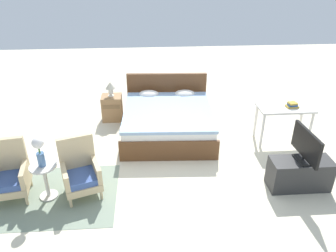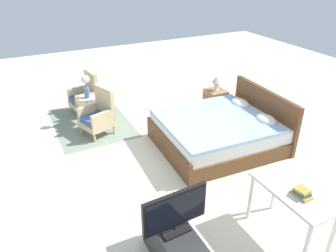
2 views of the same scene
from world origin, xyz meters
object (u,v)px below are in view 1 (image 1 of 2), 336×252
armchair_by_window_right (81,172)px  book_stack (292,105)px  armchair_by_window_left (9,175)px  vanity_desk (285,112)px  table_lamp (110,87)px  side_table (45,177)px  tv_flatscreen (306,146)px  bed (168,119)px  tv_stand (299,174)px  nightstand (112,108)px  flower_vase (39,149)px

armchair_by_window_right → book_stack: armchair_by_window_right is taller
armchair_by_window_left → vanity_desk: bearing=15.7°
armchair_by_window_left → table_lamp: bearing=62.3°
side_table → armchair_by_window_right: bearing=7.5°
tv_flatscreen → book_stack: tv_flatscreen is taller
bed → tv_stand: (1.97, -1.96, -0.05)m
side_table → book_stack: bearing=17.8°
nightstand → tv_stand: bearing=-40.0°
nightstand → flower_vase: bearing=-106.8°
bed → nightstand: bed is taller
armchair_by_window_left → side_table: 0.55m
side_table → armchair_by_window_left: bearing=172.6°
table_lamp → armchair_by_window_left: bearing=-117.7°
table_lamp → tv_flatscreen: (3.17, -2.66, -0.00)m
bed → vanity_desk: (2.23, -0.52, 0.34)m
nightstand → table_lamp: table_lamp is taller
book_stack → tv_flatscreen: bearing=-104.8°
side_table → tv_stand: (3.96, -0.03, -0.11)m
nightstand → tv_stand: (3.17, -2.66, -0.03)m
armchair_by_window_right → flower_vase: (-0.52, -0.07, 0.49)m
table_lamp → side_table: bearing=-106.8°
bed → armchair_by_window_left: size_ratio=2.36×
bed → table_lamp: bearing=150.0°
armchair_by_window_left → book_stack: size_ratio=3.90×
armchair_by_window_right → table_lamp: size_ratio=2.79×
flower_vase → tv_stand: (3.96, -0.03, -0.62)m
tv_stand → vanity_desk: vanity_desk is taller
bed → side_table: bed is taller
flower_vase → side_table: bearing=0.0°
bed → nightstand: 1.39m
nightstand → table_lamp: 0.50m
bed → side_table: 2.78m
side_table → nightstand: bearing=73.2°
armchair_by_window_right → tv_stand: 3.45m
armchair_by_window_right → vanity_desk: bearing=19.9°
tv_flatscreen → vanity_desk: size_ratio=0.74×
vanity_desk → book_stack: size_ratio=4.41×
side_table → tv_flatscreen: bearing=-0.5°
armchair_by_window_right → side_table: armchair_by_window_right is taller
tv_stand → book_stack: size_ratio=4.07×
vanity_desk → book_stack: (0.12, -0.02, 0.16)m
tv_flatscreen → armchair_by_window_left: bearing=178.7°
bed → side_table: bearing=-135.9°
bed → table_lamp: (-1.20, 0.69, 0.48)m
flower_vase → nightstand: (0.79, 2.62, -0.59)m
armchair_by_window_right → tv_stand: armchair_by_window_right is taller
nightstand → table_lamp: size_ratio=1.70×
armchair_by_window_right → table_lamp: (0.27, 2.55, 0.39)m
table_lamp → tv_flatscreen: tv_flatscreen is taller
armchair_by_window_left → armchair_by_window_right: 1.07m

